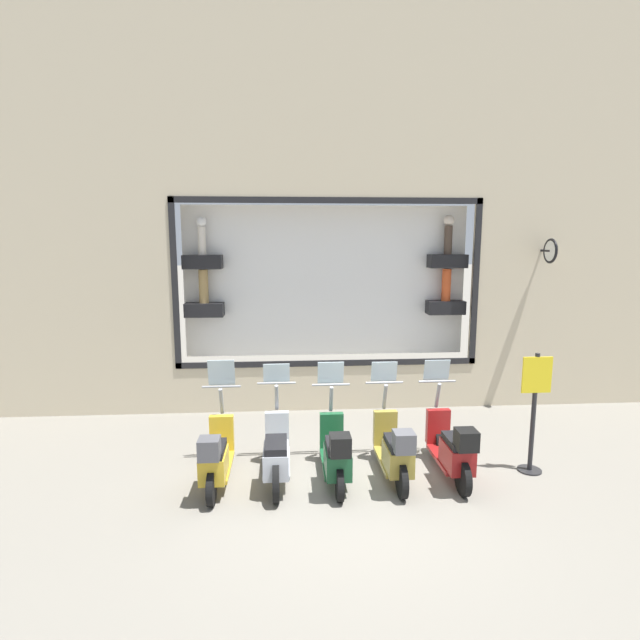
% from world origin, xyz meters
% --- Properties ---
extents(ground_plane, '(120.00, 120.00, 0.00)m').
position_xyz_m(ground_plane, '(0.00, 0.00, 0.00)').
color(ground_plane, gray).
extents(building_facade, '(1.17, 36.00, 8.92)m').
position_xyz_m(building_facade, '(3.60, -0.00, 4.57)').
color(building_facade, beige).
rests_on(building_facade, ground_plane).
extents(scooter_red_0, '(1.80, 0.60, 1.61)m').
position_xyz_m(scooter_red_0, '(0.26, -1.58, 0.47)').
color(scooter_red_0, black).
rests_on(scooter_red_0, ground_plane).
extents(scooter_olive_1, '(1.80, 0.61, 1.59)m').
position_xyz_m(scooter_olive_1, '(0.26, -0.71, 0.47)').
color(scooter_olive_1, black).
rests_on(scooter_olive_1, ground_plane).
extents(scooter_green_2, '(1.79, 0.61, 1.61)m').
position_xyz_m(scooter_green_2, '(0.26, 0.16, 0.46)').
color(scooter_green_2, black).
rests_on(scooter_green_2, ground_plane).
extents(scooter_silver_3, '(1.81, 0.60, 1.59)m').
position_xyz_m(scooter_silver_3, '(0.33, 1.02, 0.44)').
color(scooter_silver_3, black).
rests_on(scooter_silver_3, ground_plane).
extents(scooter_yellow_4, '(1.79, 0.60, 1.67)m').
position_xyz_m(scooter_yellow_4, '(0.26, 1.89, 0.46)').
color(scooter_yellow_4, black).
rests_on(scooter_yellow_4, ground_plane).
extents(shop_sign_post, '(0.36, 0.45, 1.86)m').
position_xyz_m(shop_sign_post, '(0.41, -2.87, 1.01)').
color(shop_sign_post, '#232326').
rests_on(shop_sign_post, ground_plane).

